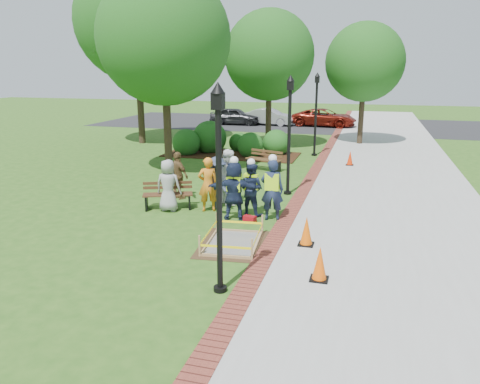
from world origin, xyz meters
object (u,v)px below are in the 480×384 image
(hivis_worker_a, at_px, (234,189))
(hivis_worker_c, at_px, (251,187))
(lamp_near, at_px, (219,175))
(hivis_worker_b, at_px, (272,188))
(wet_concrete_pad, at_px, (233,236))
(bench_near, at_px, (168,201))
(cone_front, at_px, (320,264))

(hivis_worker_a, height_order, hivis_worker_c, hivis_worker_a)
(lamp_near, xyz_separation_m, hivis_worker_b, (0.06, 4.90, -1.48))
(hivis_worker_b, xyz_separation_m, hivis_worker_c, (-0.74, 0.32, -0.10))
(wet_concrete_pad, relative_size, hivis_worker_c, 1.36)
(bench_near, bearing_deg, hivis_worker_c, 2.24)
(cone_front, distance_m, hivis_worker_b, 4.32)
(bench_near, xyz_separation_m, lamp_near, (3.46, -5.11, 2.20))
(wet_concrete_pad, height_order, hivis_worker_c, hivis_worker_c)
(wet_concrete_pad, height_order, cone_front, cone_front)
(bench_near, relative_size, hivis_worker_a, 0.86)
(hivis_worker_a, xyz_separation_m, hivis_worker_c, (0.38, 0.55, -0.06))
(hivis_worker_c, bearing_deg, cone_front, -57.94)
(cone_front, distance_m, lamp_near, 3.04)
(hivis_worker_b, bearing_deg, cone_front, -64.06)
(bench_near, height_order, lamp_near, lamp_near)
(wet_concrete_pad, height_order, bench_near, bench_near)
(wet_concrete_pad, xyz_separation_m, hivis_worker_b, (0.55, 2.28, 0.77))
(hivis_worker_a, distance_m, hivis_worker_b, 1.15)
(lamp_near, height_order, hivis_worker_b, lamp_near)
(lamp_near, xyz_separation_m, hivis_worker_c, (-0.68, 5.22, -1.58))
(cone_front, height_order, hivis_worker_a, hivis_worker_a)
(lamp_near, relative_size, hivis_worker_b, 2.10)
(lamp_near, bearing_deg, bench_near, 124.11)
(hivis_worker_b, bearing_deg, bench_near, 176.51)
(hivis_worker_a, relative_size, hivis_worker_c, 1.08)
(bench_near, distance_m, hivis_worker_c, 2.85)
(hivis_worker_c, bearing_deg, hivis_worker_a, -124.86)
(lamp_near, bearing_deg, cone_front, 28.64)
(hivis_worker_b, bearing_deg, hivis_worker_a, -168.60)
(bench_near, height_order, hivis_worker_a, hivis_worker_a)
(wet_concrete_pad, xyz_separation_m, hivis_worker_c, (-0.19, 2.61, 0.67))
(cone_front, relative_size, hivis_worker_c, 0.44)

